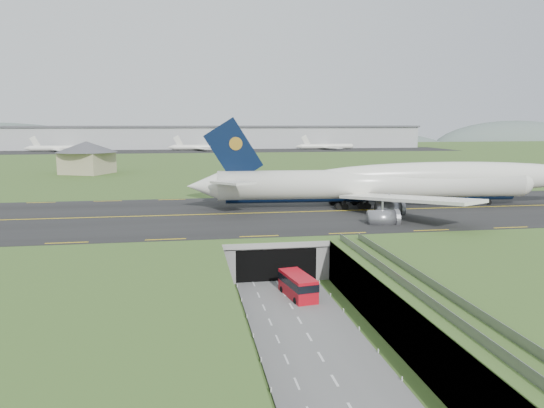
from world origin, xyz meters
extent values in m
plane|color=#435E25|center=(0.00, 0.00, 0.00)|extent=(900.00, 900.00, 0.00)
cube|color=gray|center=(0.00, 0.00, 3.00)|extent=(800.00, 800.00, 6.00)
cube|color=slate|center=(0.00, -7.50, 0.10)|extent=(12.00, 75.00, 0.20)
cube|color=black|center=(0.00, 33.00, 6.09)|extent=(800.00, 44.00, 0.18)
cube|color=gray|center=(0.00, 19.00, 5.50)|extent=(16.00, 22.00, 1.00)
cube|color=gray|center=(-7.00, 19.00, 3.00)|extent=(2.00, 22.00, 6.00)
cube|color=gray|center=(7.00, 19.00, 3.00)|extent=(2.00, 22.00, 6.00)
cube|color=black|center=(0.00, 14.00, 2.50)|extent=(12.00, 12.00, 5.00)
cube|color=#A8A8A3|center=(0.00, 7.95, 5.60)|extent=(17.00, 0.50, 0.80)
cube|color=#A8A8A3|center=(11.00, -18.50, 5.80)|extent=(3.00, 53.00, 0.50)
cube|color=gray|center=(9.60, -18.50, 6.55)|extent=(0.06, 53.00, 1.00)
cube|color=gray|center=(12.40, -18.50, 6.55)|extent=(0.06, 53.00, 1.00)
cylinder|color=#A8A8A3|center=(11.00, -28.00, 2.80)|extent=(0.90, 0.90, 5.60)
cylinder|color=#A8A8A3|center=(11.00, -16.00, 2.80)|extent=(0.90, 0.90, 5.60)
cylinder|color=#A8A8A3|center=(11.00, -4.00, 2.80)|extent=(0.90, 0.90, 5.60)
cylinder|color=white|center=(25.04, 36.97, 10.84)|extent=(63.69, 9.92, 5.97)
sphere|color=white|center=(56.70, 34.99, 10.84)|extent=(6.21, 6.21, 5.85)
cone|color=white|center=(-9.41, 39.13, 10.84)|extent=(6.87, 6.07, 5.67)
ellipsoid|color=white|center=(42.13, 35.90, 12.19)|extent=(64.28, 9.49, 6.27)
ellipsoid|color=black|center=(55.76, 35.05, 11.59)|extent=(4.33, 2.87, 2.09)
cylinder|color=black|center=(25.04, 36.97, 8.52)|extent=(60.31, 6.27, 2.51)
cube|color=white|center=(27.83, 51.75, 9.91)|extent=(20.91, 26.90, 2.51)
cube|color=white|center=(-3.39, 45.76, 12.24)|extent=(8.96, 10.95, 0.96)
cube|color=white|center=(25.97, 21.96, 9.91)|extent=(18.29, 27.94, 2.51)
cube|color=white|center=(-4.26, 31.80, 12.24)|extent=(8.07, 11.09, 0.96)
cube|color=black|center=(-3.36, 38.75, 17.84)|extent=(11.88, 1.30, 13.20)
cylinder|color=gold|center=(-2.90, 38.72, 19.24)|extent=(2.65, 0.82, 2.61)
cylinder|color=slate|center=(26.27, 45.78, 7.02)|extent=(5.03, 3.38, 3.08)
cylinder|color=slate|center=(22.48, 55.83, 7.02)|extent=(5.03, 3.38, 3.08)
cylinder|color=slate|center=(25.16, 28.08, 7.02)|extent=(5.03, 3.38, 3.08)
cylinder|color=slate|center=(20.15, 18.58, 7.02)|extent=(5.03, 3.38, 3.08)
cylinder|color=black|center=(50.36, 35.39, 6.69)|extent=(1.05, 0.53, 1.03)
cube|color=black|center=(20.85, 37.23, 6.83)|extent=(5.99, 6.87, 1.31)
cube|color=red|center=(1.61, 0.55, 1.71)|extent=(4.07, 7.94, 3.03)
cube|color=black|center=(1.61, 0.55, 2.32)|extent=(4.15, 8.05, 1.01)
cube|color=black|center=(1.61, 0.55, 0.45)|extent=(3.79, 7.40, 0.50)
cylinder|color=black|center=(0.75, -2.16, 0.55)|extent=(0.50, 0.95, 0.91)
cylinder|color=black|center=(-0.11, 2.81, 0.55)|extent=(0.50, 0.95, 0.91)
cylinder|color=black|center=(3.33, -1.71, 0.55)|extent=(0.50, 0.95, 0.91)
cylinder|color=black|center=(2.47, 3.26, 0.55)|extent=(0.50, 0.95, 0.91)
cube|color=tan|center=(-45.98, 122.82, 9.72)|extent=(18.50, 18.50, 7.44)
cone|color=#4C4C51|center=(-45.98, 122.82, 15.30)|extent=(27.14, 27.14, 3.72)
cube|color=#B2B2B2|center=(0.00, 300.00, 13.50)|extent=(300.00, 22.00, 15.00)
cube|color=#4C4C51|center=(0.00, 300.00, 21.00)|extent=(302.00, 24.00, 1.20)
cube|color=black|center=(0.00, 270.00, 6.14)|extent=(320.00, 50.00, 0.08)
cylinder|color=white|center=(-88.41, 275.00, 8.18)|extent=(34.00, 3.20, 3.20)
cylinder|color=white|center=(-2.97, 275.00, 8.18)|extent=(34.00, 3.20, 3.20)
cylinder|color=white|center=(79.52, 275.00, 8.18)|extent=(34.00, 3.20, 3.20)
ellipsoid|color=#566760|center=(120.00, 430.00, -4.00)|extent=(260.00, 91.00, 44.00)
ellipsoid|color=#566760|center=(320.00, 430.00, -4.00)|extent=(180.00, 63.00, 60.00)
camera|label=1|loc=(-12.86, -66.35, 23.21)|focal=35.00mm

